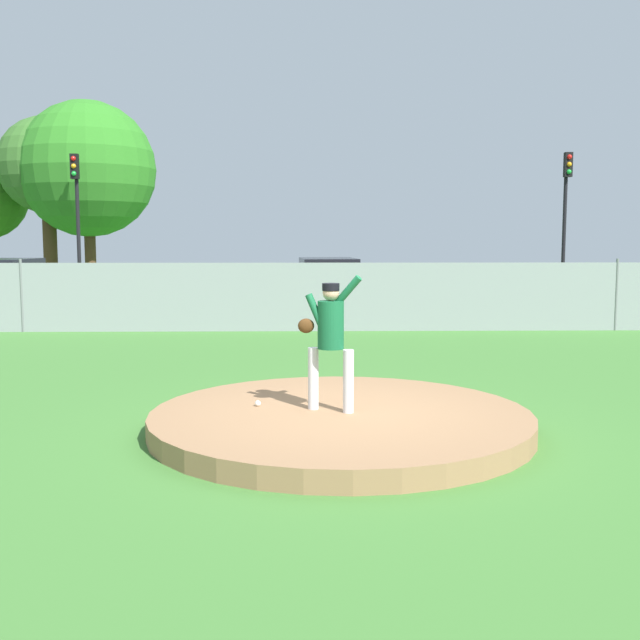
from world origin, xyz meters
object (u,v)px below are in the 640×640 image
Objects in this scene: parked_car_red at (484,289)px; traffic_light_near at (77,203)px; baseball at (258,403)px; traffic_cone_orange at (175,307)px; pitcher_youth at (330,333)px; parked_car_white at (6,287)px; parked_car_burgundy at (328,288)px; traffic_light_far at (566,201)px.

parked_car_red is 14.96m from traffic_light_near.
baseball is 14.24m from traffic_cone_orange.
baseball is (-0.90, 0.27, -0.93)m from pitcher_youth.
parked_car_red reaches higher than baseball.
traffic_light_near reaches higher than parked_car_white.
traffic_cone_orange is at bearing 107.01° from pitcher_youth.
traffic_light_near is (1.12, 4.03, 2.83)m from parked_car_white.
baseball is 14.05m from parked_car_burgundy.
traffic_light_far is (19.25, 4.16, 2.90)m from parked_car_white.
traffic_cone_orange is (-4.31, 14.09, -0.96)m from pitcher_youth.
parked_car_burgundy is 0.85× the size of traffic_light_far.
parked_car_red is 8.16× the size of traffic_cone_orange.
traffic_cone_orange is at bearing -8.39° from parked_car_white.
pitcher_youth is 20.94m from traffic_light_near.
traffic_light_near reaches higher than parked_car_burgundy.
parked_car_red reaches higher than traffic_cone_orange.
baseball is 15.86m from parked_car_red.
baseball is 0.01× the size of traffic_light_near.
pitcher_youth reaches higher than parked_car_burgundy.
traffic_cone_orange is (5.46, -0.80, -0.56)m from parked_car_white.
traffic_cone_orange reaches higher than baseball.
traffic_light_far is (9.04, 4.81, 2.90)m from parked_car_burgundy.
baseball is at bearing 163.51° from pitcher_youth.
parked_car_burgundy is at bearing 1.82° from traffic_cone_orange.
traffic_light_far reaches higher than parked_car_red.
baseball is at bearing -58.77° from parked_car_white.
parked_car_white is (-9.77, 14.89, -0.39)m from pitcher_youth.
parked_car_burgundy is 0.87× the size of traffic_light_near.
baseball is 0.02× the size of parked_car_white.
parked_car_white is (-10.20, 0.65, -0.01)m from parked_car_burgundy.
parked_car_burgundy is 10.65m from traffic_light_far.
pitcher_youth is 15.78m from parked_car_red.
parked_car_red is (6.34, 14.53, 0.45)m from baseball.
pitcher_youth is at bearing -16.49° from baseball.
parked_car_red is 0.96× the size of parked_car_burgundy.
traffic_light_far is at bearing 63.54° from pitcher_youth.
traffic_light_near is at bearing 74.43° from parked_car_white.
traffic_light_near is at bearing 112.54° from baseball.
parked_car_red is at bearing 69.82° from pitcher_youth.
parked_car_burgundy is at bearing 88.24° from pitcher_youth.
traffic_light_near reaches higher than baseball.
pitcher_youth is 1.32m from baseball.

